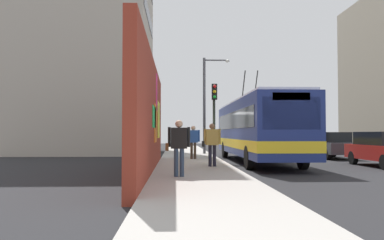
{
  "coord_description": "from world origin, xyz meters",
  "views": [
    {
      "loc": [
        -19.09,
        2.4,
        1.5
      ],
      "look_at": [
        0.88,
        1.56,
        2.19
      ],
      "focal_mm": 36.63,
      "sensor_mm": 36.0,
      "label": 1
    }
  ],
  "objects": [
    {
      "name": "graffiti_wall",
      "position": [
        -4.35,
        3.35,
        2.11
      ],
      "size": [
        13.26,
        0.32,
        4.22
      ],
      "color": "maroon",
      "rests_on": "ground_plane"
    },
    {
      "name": "ground_plane",
      "position": [
        0.0,
        0.0,
        0.0
      ],
      "size": [
        80.0,
        80.0,
        0.0
      ],
      "primitive_type": "plane",
      "color": "#232326"
    },
    {
      "name": "parked_car_red",
      "position": [
        -1.84,
        -7.0,
        0.83
      ],
      "size": [
        4.45,
        1.77,
        1.58
      ],
      "color": "#B21E19",
      "rests_on": "ground_plane"
    },
    {
      "name": "pedestrian_near_wall",
      "position": [
        -6.77,
        2.3,
        1.2
      ],
      "size": [
        0.24,
        0.78,
        1.78
      ],
      "color": "#2D3F59",
      "rests_on": "sidewalk_slab"
    },
    {
      "name": "sidewalk_slab",
      "position": [
        0.0,
        1.6,
        0.07
      ],
      "size": [
        48.0,
        3.2,
        0.15
      ],
      "primitive_type": "cube",
      "color": "#ADA8A0",
      "rests_on": "ground_plane"
    },
    {
      "name": "pedestrian_midblock",
      "position": [
        1.69,
        1.46,
        1.19
      ],
      "size": [
        0.24,
        0.77,
        1.76
      ],
      "color": "#3F3326",
      "rests_on": "sidewalk_slab"
    },
    {
      "name": "parked_car_silver",
      "position": [
        10.78,
        -7.0,
        0.84
      ],
      "size": [
        4.67,
        1.94,
        1.58
      ],
      "color": "#B7B7BC",
      "rests_on": "ground_plane"
    },
    {
      "name": "pedestrian_at_curb",
      "position": [
        -3.0,
        0.89,
        1.2
      ],
      "size": [
        0.24,
        0.77,
        1.77
      ],
      "color": "#1E1E2D",
      "rests_on": "sidewalk_slab"
    },
    {
      "name": "street_lamp",
      "position": [
        7.3,
        0.24,
        3.89
      ],
      "size": [
        0.44,
        1.82,
        6.5
      ],
      "color": "#4C4C51",
      "rests_on": "sidewalk_slab"
    },
    {
      "name": "city_bus",
      "position": [
        1.09,
        -1.8,
        1.79
      ],
      "size": [
        12.46,
        2.56,
        5.0
      ],
      "color": "navy",
      "rests_on": "ground_plane"
    },
    {
      "name": "building_far_left",
      "position": [
        12.08,
        9.2,
        10.95
      ],
      "size": [
        11.44,
        9.31,
        21.9
      ],
      "color": "#B2A899",
      "rests_on": "ground_plane"
    },
    {
      "name": "traffic_light",
      "position": [
        1.5,
        0.35,
        2.85
      ],
      "size": [
        0.49,
        0.28,
        4.0
      ],
      "color": "#2D382D",
      "rests_on": "sidewalk_slab"
    },
    {
      "name": "parked_car_dark_gray",
      "position": [
        4.32,
        -7.0,
        0.83
      ],
      "size": [
        4.5,
        1.77,
        1.58
      ],
      "color": "#38383D",
      "rests_on": "ground_plane"
    }
  ]
}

